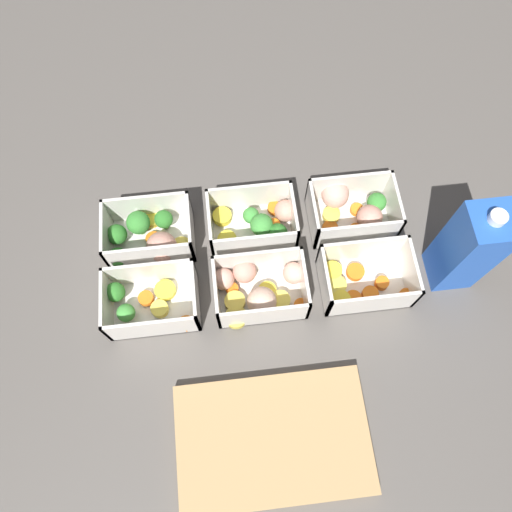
{
  "coord_description": "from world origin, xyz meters",
  "views": [
    {
      "loc": [
        0.04,
        0.31,
        0.78
      ],
      "look_at": [
        0.0,
        0.0,
        0.02
      ],
      "focal_mm": 35.0,
      "sensor_mm": 36.0,
      "label": 1
    }
  ],
  "objects_px": {
    "container_near_right": "(149,236)",
    "container_far_left": "(362,281)",
    "container_far_center": "(258,289)",
    "container_far_right": "(148,302)",
    "juice_carton": "(468,248)",
    "container_near_center": "(258,223)",
    "container_near_left": "(353,209)"
  },
  "relations": [
    {
      "from": "container_near_right",
      "to": "container_far_left",
      "type": "bearing_deg",
      "value": 161.01
    },
    {
      "from": "container_near_right",
      "to": "container_far_center",
      "type": "xyz_separation_m",
      "value": [
        -0.17,
        0.11,
        -0.0
      ]
    },
    {
      "from": "container_far_right",
      "to": "juice_carton",
      "type": "height_order",
      "value": "juice_carton"
    },
    {
      "from": "juice_carton",
      "to": "container_far_center",
      "type": "bearing_deg",
      "value": 0.75
    },
    {
      "from": "container_far_left",
      "to": "container_far_right",
      "type": "height_order",
      "value": "same"
    },
    {
      "from": "container_near_center",
      "to": "container_far_left",
      "type": "relative_size",
      "value": 1.03
    },
    {
      "from": "container_far_right",
      "to": "container_near_left",
      "type": "bearing_deg",
      "value": -160.49
    },
    {
      "from": "container_near_center",
      "to": "juice_carton",
      "type": "relative_size",
      "value": 0.79
    },
    {
      "from": "container_far_center",
      "to": "container_near_right",
      "type": "bearing_deg",
      "value": -33.54
    },
    {
      "from": "container_far_center",
      "to": "container_far_right",
      "type": "distance_m",
      "value": 0.18
    },
    {
      "from": "container_far_left",
      "to": "container_far_center",
      "type": "relative_size",
      "value": 1.0
    },
    {
      "from": "juice_carton",
      "to": "container_far_right",
      "type": "bearing_deg",
      "value": 0.57
    },
    {
      "from": "container_near_center",
      "to": "juice_carton",
      "type": "bearing_deg",
      "value": 159.52
    },
    {
      "from": "container_near_left",
      "to": "container_far_center",
      "type": "relative_size",
      "value": 0.93
    },
    {
      "from": "container_far_left",
      "to": "container_far_right",
      "type": "xyz_separation_m",
      "value": [
        0.34,
        -0.0,
        0.0
      ]
    },
    {
      "from": "container_far_left",
      "to": "container_near_right",
      "type": "bearing_deg",
      "value": -18.99
    },
    {
      "from": "container_near_left",
      "to": "container_near_right",
      "type": "xyz_separation_m",
      "value": [
        0.35,
        0.01,
        0.0
      ]
    },
    {
      "from": "container_near_right",
      "to": "juice_carton",
      "type": "height_order",
      "value": "juice_carton"
    },
    {
      "from": "container_far_left",
      "to": "juice_carton",
      "type": "distance_m",
      "value": 0.17
    },
    {
      "from": "container_near_right",
      "to": "juice_carton",
      "type": "relative_size",
      "value": 0.72
    },
    {
      "from": "container_far_center",
      "to": "container_far_left",
      "type": "bearing_deg",
      "value": 178.54
    },
    {
      "from": "container_near_left",
      "to": "container_near_center",
      "type": "height_order",
      "value": "same"
    },
    {
      "from": "container_near_right",
      "to": "juice_carton",
      "type": "bearing_deg",
      "value": 167.52
    },
    {
      "from": "container_far_left",
      "to": "container_far_center",
      "type": "xyz_separation_m",
      "value": [
        0.17,
        -0.0,
        0.0
      ]
    },
    {
      "from": "container_near_right",
      "to": "container_far_right",
      "type": "distance_m",
      "value": 0.11
    },
    {
      "from": "container_near_center",
      "to": "container_far_center",
      "type": "distance_m",
      "value": 0.12
    },
    {
      "from": "container_near_left",
      "to": "container_far_center",
      "type": "bearing_deg",
      "value": 34.96
    },
    {
      "from": "container_near_left",
      "to": "container_near_center",
      "type": "distance_m",
      "value": 0.16
    },
    {
      "from": "container_far_left",
      "to": "container_near_center",
      "type": "bearing_deg",
      "value": -38.33
    },
    {
      "from": "container_near_right",
      "to": "container_far_right",
      "type": "bearing_deg",
      "value": 86.76
    },
    {
      "from": "container_near_right",
      "to": "container_far_center",
      "type": "height_order",
      "value": "same"
    },
    {
      "from": "container_far_center",
      "to": "juice_carton",
      "type": "distance_m",
      "value": 0.33
    }
  ]
}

